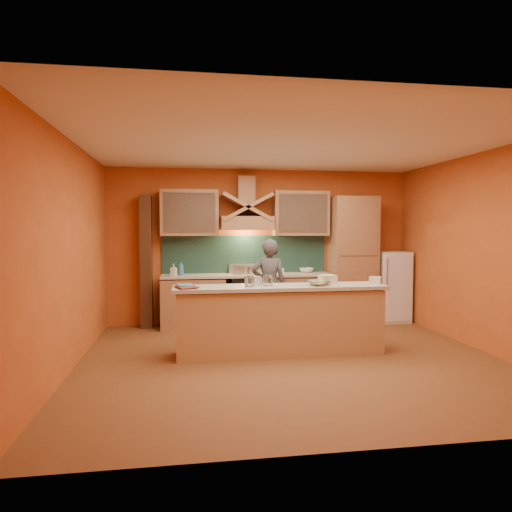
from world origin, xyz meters
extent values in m
cube|color=brown|center=(0.00, 0.00, 0.00)|extent=(5.50, 5.00, 0.01)
cube|color=white|center=(0.00, 0.00, 2.80)|extent=(5.50, 5.00, 0.01)
cube|color=#C45B26|center=(0.00, 2.50, 1.40)|extent=(5.50, 0.02, 2.80)
cube|color=#C45B26|center=(0.00, -2.50, 1.40)|extent=(5.50, 0.02, 2.80)
cube|color=#C45B26|center=(-2.75, 0.00, 1.40)|extent=(0.02, 5.00, 2.80)
cube|color=#C45B26|center=(2.75, 0.00, 1.40)|extent=(0.02, 5.00, 2.80)
cube|color=#A16D49|center=(-1.25, 2.20, 0.43)|extent=(1.10, 0.60, 0.86)
cube|color=#A16D49|center=(0.65, 2.20, 0.43)|extent=(1.10, 0.60, 0.86)
cube|color=#B8AF9C|center=(-0.30, 2.20, 0.90)|extent=(3.00, 0.62, 0.04)
cube|color=black|center=(-0.30, 2.20, 0.45)|extent=(0.60, 0.58, 0.90)
cube|color=#18352F|center=(-0.30, 2.48, 1.25)|extent=(3.00, 0.03, 0.70)
cube|color=#A16D49|center=(-0.30, 2.25, 1.82)|extent=(0.92, 0.50, 0.24)
cube|color=#A16D49|center=(-0.30, 2.35, 2.40)|extent=(0.30, 0.30, 0.50)
cube|color=#A16D49|center=(-1.30, 2.33, 2.00)|extent=(1.00, 0.35, 0.80)
cube|color=#A16D49|center=(0.70, 2.33, 2.00)|extent=(1.00, 0.35, 0.80)
cube|color=#A16D49|center=(1.65, 2.20, 1.15)|extent=(0.80, 0.60, 2.30)
cube|color=white|center=(2.40, 2.20, 0.65)|extent=(0.58, 0.60, 1.30)
cube|color=#472816|center=(-2.05, 2.35, 1.15)|extent=(0.20, 0.30, 2.30)
cube|color=tan|center=(-0.10, 0.30, 0.44)|extent=(2.80, 0.55, 0.88)
cube|color=#B8AF9C|center=(-0.10, 0.30, 0.92)|extent=(2.90, 0.62, 0.05)
imported|color=#4C4C51|center=(-0.01, 1.62, 0.78)|extent=(0.62, 0.46, 1.56)
cylinder|color=silver|center=(-0.41, 2.18, 0.99)|extent=(0.33, 0.33, 0.17)
cylinder|color=silver|center=(-0.20, 2.20, 0.96)|extent=(0.19, 0.19, 0.13)
imported|color=beige|center=(-1.58, 2.08, 1.02)|extent=(0.12, 0.12, 0.21)
imported|color=teal|center=(-1.46, 2.17, 1.05)|extent=(0.13, 0.13, 0.26)
imported|color=silver|center=(0.82, 2.35, 0.96)|extent=(0.31, 0.31, 0.08)
cube|color=white|center=(0.18, 2.17, 0.97)|extent=(0.34, 0.31, 0.10)
imported|color=#A9463C|center=(-1.48, 0.17, 0.96)|extent=(0.33, 0.39, 0.03)
imported|color=teal|center=(-1.48, 0.22, 0.98)|extent=(0.26, 0.32, 0.02)
cylinder|color=silver|center=(-0.27, 0.30, 1.02)|extent=(0.15, 0.15, 0.15)
cylinder|color=silver|center=(-0.53, 0.26, 1.02)|extent=(0.16, 0.16, 0.14)
cube|color=silver|center=(-0.41, 0.41, 1.00)|extent=(0.16, 0.16, 0.10)
imported|color=white|center=(0.41, 0.20, 0.98)|extent=(0.34, 0.34, 0.07)
cube|color=beige|center=(0.56, 0.19, 0.95)|extent=(0.28, 0.23, 0.02)
cube|color=beige|center=(0.56, 0.25, 1.01)|extent=(0.24, 0.20, 0.14)
cube|color=beige|center=(1.28, 0.31, 0.99)|extent=(0.20, 0.19, 0.10)
camera|label=1|loc=(-1.37, -5.76, 1.70)|focal=32.00mm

